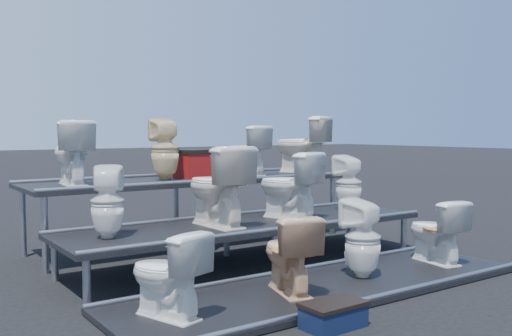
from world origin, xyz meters
TOP-DOWN VIEW (x-y plane):
  - ground at (0.00, 0.00)m, footprint 80.00×80.00m
  - tier_front at (0.00, -1.30)m, footprint 4.20×1.20m
  - tier_mid at (0.00, 0.00)m, footprint 4.20×1.20m
  - tier_back at (0.00, 1.30)m, footprint 4.20×1.20m
  - toilet_0 at (-1.63, -1.30)m, footprint 0.56×0.74m
  - toilet_1 at (-0.46, -1.30)m, footprint 0.56×0.77m
  - toilet_2 at (0.44, -1.30)m, footprint 0.40×0.41m
  - toilet_3 at (1.53, -1.30)m, footprint 0.47×0.72m
  - toilet_4 at (-1.61, 0.00)m, footprint 0.42×0.42m
  - toilet_5 at (-0.41, 0.00)m, footprint 0.50×0.85m
  - toilet_6 at (0.55, 0.00)m, footprint 0.62×0.84m
  - toilet_7 at (1.50, 0.00)m, footprint 0.34×0.34m
  - toilet_8 at (-1.54, 1.30)m, footprint 0.48×0.75m
  - toilet_9 at (-0.39, 1.30)m, footprint 0.39×0.40m
  - toilet_10 at (0.83, 1.30)m, footprint 0.48×0.72m
  - toilet_11 at (1.80, 1.30)m, footprint 0.73×0.91m
  - red_crate at (0.07, 1.39)m, footprint 0.48×0.40m
  - step_stool at (-0.64, -2.07)m, footprint 0.47×0.29m

SIDE VIEW (x-z plane):
  - ground at x=0.00m, z-range 0.00..0.00m
  - tier_front at x=0.00m, z-range 0.00..0.06m
  - step_stool at x=-0.64m, z-range 0.00..0.17m
  - tier_mid at x=0.00m, z-range 0.00..0.46m
  - toilet_0 at x=-1.63m, z-range 0.06..0.73m
  - toilet_3 at x=1.53m, z-range 0.06..0.74m
  - toilet_1 at x=-0.46m, z-range 0.06..0.76m
  - tier_back at x=0.00m, z-range 0.00..0.86m
  - toilet_2 at x=0.44m, z-range 0.06..0.82m
  - toilet_4 at x=-1.61m, z-range 0.46..1.15m
  - toilet_7 at x=1.50m, z-range 0.46..1.17m
  - toilet_6 at x=0.55m, z-range 0.46..1.23m
  - toilet_5 at x=-0.41m, z-range 0.46..1.32m
  - red_crate at x=0.07m, z-range 0.86..1.18m
  - toilet_10 at x=0.83m, z-range 0.86..1.54m
  - toilet_8 at x=-1.54m, z-range 0.86..1.59m
  - toilet_9 at x=-0.39m, z-range 0.86..1.64m
  - toilet_11 at x=1.80m, z-range 0.86..1.68m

